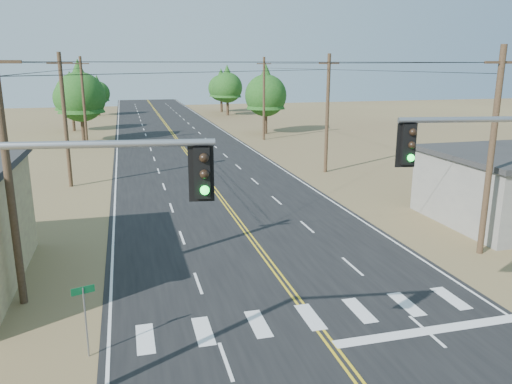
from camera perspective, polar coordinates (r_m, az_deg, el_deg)
name	(u,v)px	position (r m, az deg, el deg)	size (l,w,h in m)	color
road	(210,184)	(39.28, -5.24, 0.92)	(15.00, 200.00, 0.02)	black
utility_pole_left_near	(8,176)	(20.56, -26.46, 1.65)	(1.80, 0.30, 10.00)	#4C3826
utility_pole_left_mid	(65,120)	(40.14, -20.99, 7.72)	(1.80, 0.30, 10.00)	#4C3826
utility_pole_left_far	(84,101)	(59.99, -19.09, 9.79)	(1.80, 0.30, 10.00)	#4C3826
utility_pole_right_near	(491,151)	(26.15, 25.32, 4.21)	(1.80, 0.30, 10.00)	#4C3826
utility_pole_right_mid	(327,113)	(43.27, 8.15, 8.94)	(1.80, 0.30, 10.00)	#4C3826
utility_pole_right_far	(264,98)	(62.13, 0.91, 10.69)	(1.80, 0.30, 10.00)	#4C3826
signal_mast_left	(29,247)	(12.33, -24.50, -5.73)	(6.00, 1.22, 7.64)	gray
street_sign	(85,310)	(16.96, -18.99, -12.65)	(0.70, 0.24, 2.43)	gray
tree_left_near	(80,92)	(63.68, -19.48, 10.76)	(5.87, 5.87, 9.78)	#3F2D1E
tree_left_mid	(71,95)	(74.88, -20.38, 10.40)	(4.96, 4.96, 8.27)	#3F2D1E
tree_left_far	(97,91)	(96.99, -17.67, 10.96)	(4.37, 4.37, 7.28)	#3F2D1E
tree_right_near	(266,91)	(67.69, 1.12, 11.45)	(5.55, 5.55, 9.26)	#3F2D1E
tree_right_mid	(227,84)	(93.00, -3.30, 12.17)	(5.47, 5.47, 9.12)	#3F2D1E
tree_right_far	(221,85)	(99.77, -4.01, 12.06)	(5.05, 5.05, 8.42)	#3F2D1E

